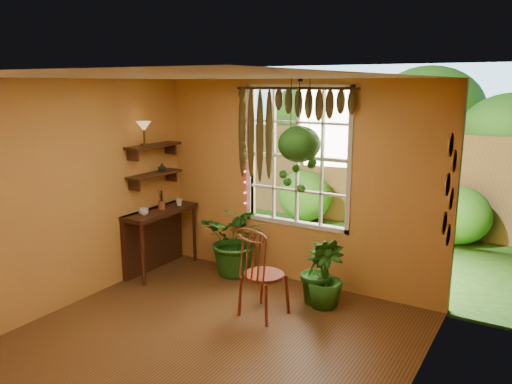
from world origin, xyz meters
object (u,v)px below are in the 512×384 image
at_px(counter_ledge, 156,232).
at_px(potted_plant_mid, 320,271).
at_px(potted_plant_left, 237,239).
at_px(hanging_basket, 299,147).
at_px(windsor_chair, 262,286).

height_order(counter_ledge, potted_plant_mid, counter_ledge).
bearing_deg(counter_ledge, potted_plant_left, 20.20).
bearing_deg(potted_plant_mid, hanging_basket, 149.15).
relative_size(counter_ledge, potted_plant_mid, 1.41).
xyz_separation_m(potted_plant_left, hanging_basket, (0.94, -0.02, 1.35)).
bearing_deg(potted_plant_mid, counter_ledge, -176.99).
xyz_separation_m(windsor_chair, hanging_basket, (0.00, 0.90, 1.51)).
xyz_separation_m(windsor_chair, potted_plant_mid, (0.44, 0.64, 0.07)).
xyz_separation_m(counter_ledge, hanging_basket, (2.07, 0.39, 1.32)).
distance_m(windsor_chair, hanging_basket, 1.76).
distance_m(counter_ledge, windsor_chair, 2.14).
xyz_separation_m(counter_ledge, potted_plant_left, (1.13, 0.42, -0.03)).
xyz_separation_m(counter_ledge, windsor_chair, (2.07, -0.51, -0.19)).
bearing_deg(potted_plant_left, counter_ledge, -159.80).
relative_size(counter_ledge, potted_plant_left, 1.16).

